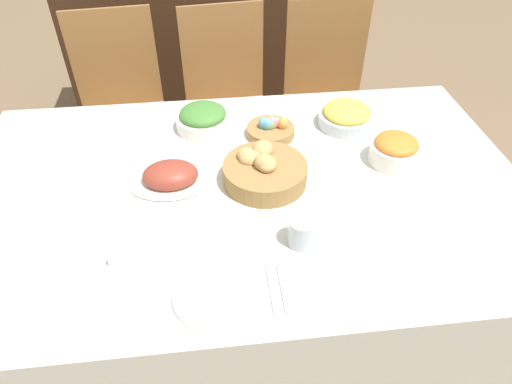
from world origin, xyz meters
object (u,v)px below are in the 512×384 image
object	(u,v)px
chair_far_center	(228,100)
spoon	(283,288)
pineapple_bowl	(346,116)
dinner_plate	(217,294)
knife	(271,289)
sideboard	(184,53)
ham_platter	(171,176)
carrot_bowl	(395,150)
butter_dish	(130,252)
egg_basket	(271,128)
chair_far_left	(122,106)
chair_far_right	(326,95)
fork	(162,300)
drinking_cup	(302,232)
green_salad_bowl	(203,118)
bread_basket	(264,170)

from	to	relation	value
chair_far_center	spoon	xyz separation A→B (m)	(0.05, -1.38, 0.21)
pineapple_bowl	dinner_plate	xyz separation A→B (m)	(-0.54, -0.76, -0.04)
pineapple_bowl	knife	world-z (taller)	pineapple_bowl
sideboard	ham_platter	distance (m)	1.71
carrot_bowl	butter_dish	size ratio (longest dim) A/B	1.56
dinner_plate	knife	xyz separation A→B (m)	(0.14, 0.00, -0.00)
sideboard	egg_basket	distance (m)	1.52
chair_far_left	butter_dish	xyz separation A→B (m)	(0.19, -1.22, 0.23)
chair_far_right	dinner_plate	world-z (taller)	chair_far_right
carrot_bowl	fork	world-z (taller)	carrot_bowl
spoon	butter_dish	xyz separation A→B (m)	(-0.41, 0.16, 0.01)
fork	drinking_cup	size ratio (longest dim) A/B	1.81
chair_far_center	ham_platter	bearing A→B (deg)	-111.78
chair_far_left	fork	xyz separation A→B (m)	(0.28, -1.38, 0.21)
chair_far_center	sideboard	bearing A→B (deg)	100.38
knife	green_salad_bowl	bearing A→B (deg)	100.94
chair_far_center	dinner_plate	world-z (taller)	chair_far_center
chair_far_left	bread_basket	world-z (taller)	chair_far_left
green_salad_bowl	dinner_plate	bearing A→B (deg)	-89.21
butter_dish	dinner_plate	bearing A→B (deg)	-34.98
bread_basket	spoon	xyz separation A→B (m)	(-0.01, -0.45, -0.04)
egg_basket	green_salad_bowl	distance (m)	0.27
knife	dinner_plate	bearing A→B (deg)	-179.82
chair_far_right	knife	bearing A→B (deg)	-105.61
bread_basket	fork	size ratio (longest dim) A/B	1.74
chair_far_center	drinking_cup	bearing A→B (deg)	-90.31
chair_far_right	butter_dish	xyz separation A→B (m)	(-0.87, -1.22, 0.23)
green_salad_bowl	knife	size ratio (longest dim) A/B	1.31
bread_basket	butter_dish	world-z (taller)	bread_basket
knife	chair_far_center	bearing A→B (deg)	91.19
pineapple_bowl	chair_far_left	bearing A→B (deg)	147.25
ham_platter	green_salad_bowl	world-z (taller)	green_salad_bowl
sideboard	knife	world-z (taller)	sideboard
ham_platter	knife	xyz separation A→B (m)	(0.27, -0.48, -0.02)
chair_far_left	dinner_plate	bearing A→B (deg)	-78.73
ham_platter	chair_far_center	bearing A→B (deg)	74.79
ham_platter	pineapple_bowl	xyz separation A→B (m)	(0.67, 0.28, 0.02)
ham_platter	spoon	size ratio (longest dim) A/B	1.77
fork	drinking_cup	world-z (taller)	drinking_cup
bread_basket	fork	bearing A→B (deg)	-125.30
chair_far_center	green_salad_bowl	xyz separation A→B (m)	(-0.13, -0.58, 0.25)
pineapple_bowl	drinking_cup	world-z (taller)	pineapple_bowl
chair_far_right	carrot_bowl	distance (m)	0.91
sideboard	knife	size ratio (longest dim) A/B	8.70
egg_basket	pineapple_bowl	bearing A→B (deg)	6.94
chair_far_left	drinking_cup	world-z (taller)	chair_far_left
carrot_bowl	butter_dish	world-z (taller)	carrot_bowl
chair_far_center	fork	size ratio (longest dim) A/B	6.06
knife	chair_far_left	bearing A→B (deg)	112.49
chair_far_left	drinking_cup	bearing A→B (deg)	-66.92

